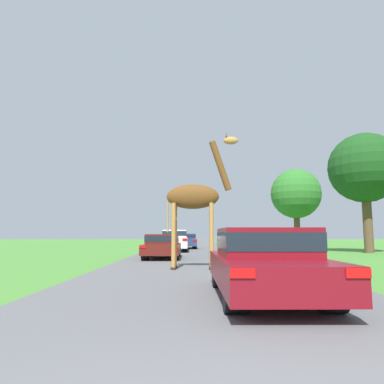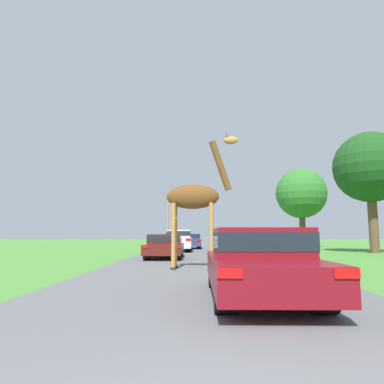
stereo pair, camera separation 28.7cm
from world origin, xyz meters
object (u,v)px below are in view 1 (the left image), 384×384
Objects in this scene: car_queue_left at (186,241)px; giraffe_near_road at (196,199)px; car_far_ahead at (239,242)px; car_verge_right at (162,245)px; car_lead_maroon at (265,260)px; tree_far_right at (296,194)px; car_queue_right at (175,240)px; tree_left_edge at (364,168)px.

giraffe_near_road is at bearing -88.04° from car_queue_left.
car_far_ahead is 5.66m from car_verge_right.
giraffe_near_road is 9.58m from car_far_ahead.
tree_far_right is at bearing 71.21° from car_lead_maroon.
giraffe_near_road is at bearing -116.77° from tree_far_right.
giraffe_near_road is at bearing -84.01° from car_queue_right.
car_queue_right is 1.02× the size of car_verge_right.
car_verge_right is (-4.54, -3.39, -0.08)m from car_far_ahead.
car_verge_right is at bearing -160.13° from tree_left_edge.
car_verge_right is (-0.35, -7.05, -0.15)m from car_queue_right.
giraffe_near_road is 1.12× the size of car_lead_maroon.
car_far_ahead is 0.50× the size of tree_left_edge.
car_queue_left is at bearing 150.16° from tree_left_edge.
tree_far_right reaches higher than giraffe_near_road.
giraffe_near_road reaches higher than car_verge_right.
car_far_ahead reaches higher than car_lead_maroon.
car_queue_right is at bearing 138.83° from car_far_ahead.
car_queue_right is 13.98m from tree_far_right.
tree_far_right is (11.27, 7.10, 4.24)m from car_queue_right.
car_far_ahead is 10.44m from tree_left_edge.
car_queue_left is at bearing -175.32° from giraffe_near_road.
tree_far_right is at bearing 11.15° from car_queue_left.
giraffe_near_road is 1.30× the size of car_queue_left.
car_lead_maroon is 0.56× the size of tree_left_edge.
car_lead_maroon is 11.61m from car_verge_right.
car_lead_maroon is 1.12× the size of car_far_ahead.
car_queue_left is 11.61m from tree_far_right.
tree_far_right is (10.55, 2.08, 4.38)m from car_queue_left.
tree_left_edge reaches higher than car_far_ahead.
tree_left_edge is (9.03, 1.51, 5.02)m from car_far_ahead.
car_far_ahead reaches higher than car_verge_right.
tree_left_edge is at bearing 19.87° from car_verge_right.
car_verge_right is (-1.08, -12.06, -0.01)m from car_queue_left.
car_lead_maroon is at bearing -96.01° from car_far_ahead.
car_queue_right is 5.07m from car_queue_left.
giraffe_near_road is at bearing 103.16° from car_lead_maroon.
car_queue_right is at bearing -171.29° from giraffe_near_road.
car_queue_left is 0.48× the size of tree_left_edge.
car_verge_right is at bearing 104.97° from car_lead_maroon.
car_queue_left is 15.27m from tree_left_edge.
car_queue_left is (0.72, 5.02, -0.14)m from car_queue_right.
car_far_ahead is (2.86, 8.96, -1.83)m from giraffe_near_road.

